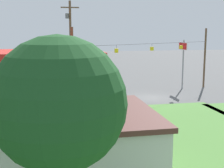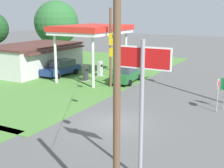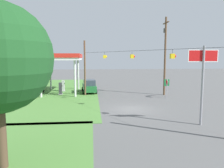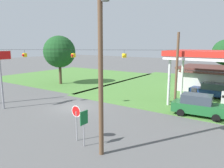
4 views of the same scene
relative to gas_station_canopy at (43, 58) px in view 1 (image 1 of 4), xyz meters
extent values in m
plane|color=#565656|center=(-11.34, -8.57, -5.32)|extent=(160.00, 160.00, 0.00)
cube|color=silver|center=(0.00, 0.00, -0.18)|extent=(8.41, 5.73, 0.35)
cube|color=red|center=(0.00, 0.00, 0.27)|extent=(8.61, 5.93, 0.55)
cylinder|color=silver|center=(-3.60, -2.27, -2.84)|extent=(0.28, 0.28, 4.97)
cylinder|color=silver|center=(-3.60, 2.27, -2.84)|extent=(0.28, 0.28, 4.97)
cube|color=silver|center=(0.32, 8.68, -3.76)|extent=(11.52, 6.53, 3.13)
cube|color=#512D28|center=(0.32, 8.68, -2.07)|extent=(11.82, 6.83, 0.24)
cube|color=#512D28|center=(0.32, 5.07, -2.44)|extent=(10.37, 0.70, 0.20)
cube|color=gray|center=(-1.52, 0.00, -5.26)|extent=(0.71, 0.56, 0.12)
cube|color=#333338|center=(-1.52, 0.00, -4.39)|extent=(0.55, 0.40, 1.63)
cube|color=black|center=(-1.52, -0.21, -4.06)|extent=(0.39, 0.03, 0.24)
cube|color=gray|center=(1.52, 0.00, -5.26)|extent=(0.71, 0.56, 0.12)
cube|color=silver|center=(1.52, 0.00, -4.39)|extent=(0.55, 0.40, 1.63)
cube|color=black|center=(1.52, -0.21, -4.06)|extent=(0.39, 0.03, 0.24)
cube|color=#1E602D|center=(0.05, -4.09, -4.55)|extent=(4.92, 2.26, 0.87)
cube|color=#333D47|center=(-0.23, -4.12, -3.71)|extent=(2.77, 1.93, 0.81)
cylinder|color=black|center=(1.45, -3.02, -4.98)|extent=(0.70, 0.28, 0.68)
cylinder|color=black|center=(1.61, -4.90, -4.98)|extent=(0.70, 0.28, 0.68)
cylinder|color=black|center=(-1.50, -3.28, -4.98)|extent=(0.70, 0.28, 0.68)
cylinder|color=black|center=(-1.34, -5.16, -4.98)|extent=(0.70, 0.28, 0.68)
cube|color=navy|center=(-0.44, 4.09, -4.62)|extent=(5.19, 2.22, 0.73)
cube|color=#333D47|center=(-0.14, 4.07, -3.87)|extent=(2.90, 1.90, 0.77)
cylinder|color=black|center=(-2.07, 3.27, -4.98)|extent=(0.69, 0.27, 0.68)
cylinder|color=black|center=(-1.93, 5.15, -4.98)|extent=(0.69, 0.27, 0.68)
cylinder|color=black|center=(1.06, 3.03, -4.98)|extent=(0.69, 0.27, 0.68)
cylinder|color=black|center=(1.20, 4.92, -4.98)|extent=(0.69, 0.27, 0.68)
cylinder|color=#99999E|center=(-5.60, -14.29, -4.27)|extent=(0.08, 0.08, 2.10)
cylinder|color=white|center=(-5.60, -14.29, -3.22)|extent=(0.80, 0.03, 0.80)
cylinder|color=red|center=(-5.60, -14.29, -3.22)|extent=(0.70, 0.03, 0.70)
cylinder|color=gray|center=(-17.05, -13.08, -2.22)|extent=(0.18, 0.18, 6.21)
cube|color=white|center=(-16.95, -13.08, 0.12)|extent=(0.06, 2.41, 0.94)
cube|color=red|center=(-16.95, -13.08, 0.12)|extent=(0.07, 2.29, 0.82)
cylinder|color=gray|center=(-4.64, -14.64, -4.12)|extent=(0.07, 0.07, 2.40)
cube|color=#146B33|center=(-4.59, -14.64, -3.37)|extent=(0.04, 0.70, 0.90)
cylinder|color=brown|center=(-3.08, -14.81, 0.12)|extent=(0.28, 0.28, 10.89)
cube|color=brown|center=(-3.08, -14.81, 4.77)|extent=(2.20, 0.14, 0.14)
cylinder|color=#59595B|center=(-2.73, -14.81, 3.77)|extent=(0.44, 0.44, 0.60)
cylinder|color=brown|center=(-20.26, -13.57, -1.49)|extent=(0.24, 0.24, 7.66)
cylinder|color=brown|center=(-2.43, -3.57, -1.49)|extent=(0.24, 0.24, 7.66)
cylinder|color=black|center=(-11.34, -8.57, 0.65)|extent=(17.84, 10.02, 0.02)
cylinder|color=black|center=(-15.80, -11.07, 0.48)|extent=(0.02, 0.02, 0.35)
cube|color=yellow|center=(-15.80, -11.07, 0.10)|extent=(0.32, 0.32, 0.40)
sphere|color=red|center=(-15.80, -11.24, 0.10)|extent=(0.28, 0.28, 0.28)
cylinder|color=black|center=(-11.34, -8.57, 0.48)|extent=(0.02, 0.02, 0.35)
cube|color=yellow|center=(-11.34, -8.57, 0.10)|extent=(0.32, 0.32, 0.40)
sphere|color=red|center=(-11.34, -8.74, 0.10)|extent=(0.28, 0.28, 0.28)
cylinder|color=black|center=(-6.89, -6.07, 0.48)|extent=(0.02, 0.02, 0.35)
cube|color=yellow|center=(-6.89, -6.07, 0.10)|extent=(0.32, 0.32, 0.40)
sphere|color=yellow|center=(-6.89, -6.24, 0.10)|extent=(0.28, 0.28, 0.28)
sphere|color=#19471E|center=(-0.69, 14.57, -0.12)|extent=(4.07, 4.07, 4.07)
camera|label=1|loc=(-0.46, 23.67, 2.00)|focal=50.00mm
camera|label=2|loc=(-28.77, -18.01, 1.99)|focal=50.00mm
camera|label=3|loc=(-33.13, -4.53, -0.03)|focal=35.00mm
camera|label=4|loc=(4.42, -24.50, 1.29)|focal=35.00mm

